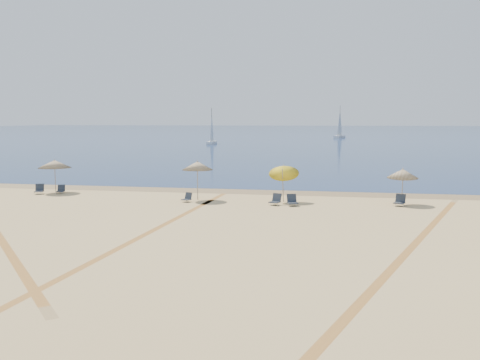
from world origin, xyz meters
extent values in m
plane|color=tan|center=(0.00, 0.00, 0.00)|extent=(160.00, 160.00, 0.00)
plane|color=#0C2151|center=(0.00, 225.00, 0.01)|extent=(500.00, 500.00, 0.00)
plane|color=olive|center=(0.00, 24.00, 0.00)|extent=(500.00, 500.00, 0.00)
cylinder|color=gray|center=(-13.73, 20.99, 1.10)|extent=(0.05, 0.05, 2.21)
cone|color=beige|center=(-13.73, 20.99, 2.06)|extent=(2.35, 2.35, 0.55)
sphere|color=gray|center=(-13.73, 20.99, 2.36)|extent=(0.08, 0.08, 0.08)
cylinder|color=gray|center=(-2.70, 19.37, 1.20)|extent=(0.05, 0.05, 2.41)
cone|color=beige|center=(-2.70, 19.37, 2.26)|extent=(2.03, 2.03, 0.55)
sphere|color=gray|center=(-2.70, 19.37, 2.56)|extent=(0.08, 0.08, 0.08)
cylinder|color=gray|center=(2.90, 19.20, 1.10)|extent=(0.05, 1.05, 2.23)
cone|color=yellow|center=(2.90, 19.64, 2.07)|extent=(1.93, 1.98, 1.30)
sphere|color=gray|center=(2.90, 19.64, 2.37)|extent=(0.08, 0.08, 0.08)
cylinder|color=gray|center=(10.23, 19.81, 1.04)|extent=(0.05, 0.19, 2.09)
cone|color=beige|center=(10.23, 19.87, 1.93)|extent=(1.89, 1.92, 0.68)
sphere|color=gray|center=(10.23, 19.87, 2.23)|extent=(0.08, 0.08, 0.08)
cube|color=#1D222D|center=(-14.44, 19.99, 0.19)|extent=(0.74, 0.74, 0.05)
cube|color=#1D222D|center=(-14.53, 20.26, 0.44)|extent=(0.62, 0.39, 0.52)
cylinder|color=#A5A5AD|center=(-14.66, 19.70, 0.09)|extent=(0.03, 0.03, 0.19)
cylinder|color=#A5A5AD|center=(-14.22, 19.85, 0.09)|extent=(0.03, 0.03, 0.19)
cube|color=#1D222D|center=(-13.04, 20.41, 0.17)|extent=(0.61, 0.61, 0.05)
cube|color=#1D222D|center=(-13.09, 20.65, 0.39)|extent=(0.54, 0.29, 0.46)
cylinder|color=#A5A5AD|center=(-13.24, 20.18, 0.08)|extent=(0.02, 0.02, 0.17)
cylinder|color=#A5A5AD|center=(-12.83, 20.26, 0.08)|extent=(0.02, 0.02, 0.17)
cube|color=#1D222D|center=(-3.20, 18.39, 0.16)|extent=(0.63, 0.63, 0.04)
cube|color=#1D222D|center=(-3.11, 18.62, 0.37)|extent=(0.52, 0.34, 0.44)
cylinder|color=#A5A5AD|center=(-3.38, 18.29, 0.08)|extent=(0.02, 0.02, 0.16)
cylinder|color=#A5A5AD|center=(-3.01, 18.15, 0.08)|extent=(0.02, 0.02, 0.16)
cube|color=#1D222D|center=(2.50, 18.17, 0.19)|extent=(0.76, 0.76, 0.05)
cube|color=#1D222D|center=(2.61, 18.44, 0.44)|extent=(0.62, 0.42, 0.52)
cylinder|color=#A5A5AD|center=(2.29, 18.05, 0.09)|extent=(0.03, 0.03, 0.19)
cylinder|color=#A5A5AD|center=(2.72, 17.87, 0.09)|extent=(0.03, 0.03, 0.19)
cube|color=#1D222D|center=(3.63, 18.05, 0.19)|extent=(0.75, 0.75, 0.05)
cube|color=#1D222D|center=(3.53, 18.32, 0.45)|extent=(0.62, 0.40, 0.52)
cylinder|color=#A5A5AD|center=(3.41, 17.76, 0.10)|extent=(0.03, 0.03, 0.19)
cylinder|color=#A5A5AD|center=(3.85, 17.91, 0.10)|extent=(0.03, 0.03, 0.19)
cube|color=#1D222D|center=(9.99, 19.17, 0.19)|extent=(0.77, 0.77, 0.05)
cube|color=#1D222D|center=(10.10, 19.45, 0.45)|extent=(0.63, 0.42, 0.53)
cylinder|color=#A5A5AD|center=(9.77, 19.04, 0.10)|extent=(0.03, 0.03, 0.19)
cylinder|color=#A5A5AD|center=(10.22, 18.87, 0.10)|extent=(0.03, 0.03, 0.19)
cube|color=white|center=(-19.93, 95.22, 0.29)|extent=(1.51, 5.18, 0.56)
cylinder|color=gray|center=(-19.93, 95.22, 3.92)|extent=(0.11, 0.11, 7.46)
cube|color=white|center=(6.87, 137.60, 0.34)|extent=(3.30, 6.28, 0.66)
cylinder|color=gray|center=(6.87, 137.60, 4.65)|extent=(0.13, 0.13, 8.86)
plane|color=tan|center=(-2.32, 9.76, 0.00)|extent=(29.50, 29.50, 0.00)
plane|color=tan|center=(-2.26, 10.86, 0.00)|extent=(29.50, 29.50, 0.00)
plane|color=tan|center=(9.17, 8.06, 0.00)|extent=(35.38, 35.38, 0.00)
plane|color=tan|center=(9.52, 9.11, 0.00)|extent=(35.38, 35.38, 0.00)
camera|label=1|loc=(6.20, -13.70, 5.26)|focal=39.48mm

